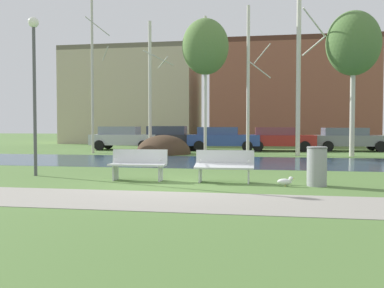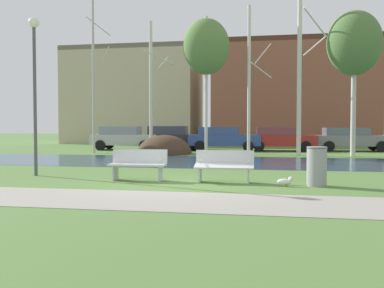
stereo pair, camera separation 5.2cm
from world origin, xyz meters
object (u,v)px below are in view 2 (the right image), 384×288
at_px(bench_left, 138,164).
at_px(parked_wagon_fourth_red, 280,138).
at_px(bench_right, 224,165).
at_px(parked_van_nearest_silver, 125,137).
at_px(parked_suv_fifth_grey, 350,139).
at_px(streetlamp, 34,69).
at_px(parked_hatch_third_blue, 223,138).
at_px(seagull, 285,181).
at_px(trash_bin, 317,166).
at_px(parked_sedan_second_dark, 172,137).

relative_size(bench_left, parked_wagon_fourth_red, 0.38).
height_order(bench_right, parked_wagon_fourth_red, parked_wagon_fourth_red).
bearing_deg(parked_van_nearest_silver, parked_wagon_fourth_red, 2.83).
bearing_deg(parked_suv_fifth_grey, streetlamp, -127.27).
relative_size(parked_van_nearest_silver, parked_wagon_fourth_red, 1.03).
height_order(parked_hatch_third_blue, parked_wagon_fourth_red, parked_hatch_third_blue).
distance_m(bench_right, streetlamp, 6.57).
xyz_separation_m(bench_right, parked_suv_fifth_grey, (5.98, 16.20, 0.29)).
xyz_separation_m(parked_wagon_fourth_red, parked_suv_fifth_grey, (4.24, 0.63, -0.01)).
xyz_separation_m(seagull, parked_wagon_fourth_red, (0.14, 16.10, 0.64)).
height_order(bench_right, parked_van_nearest_silver, parked_van_nearest_silver).
xyz_separation_m(trash_bin, parked_wagon_fourth_red, (-0.66, 15.87, 0.25)).
bearing_deg(seagull, bench_right, 161.71).
distance_m(bench_right, parked_hatch_third_blue, 15.32).
distance_m(trash_bin, streetlamp, 8.80).
bearing_deg(streetlamp, bench_right, -5.59).
bearing_deg(parked_hatch_third_blue, parked_sedan_second_dark, 174.92).
bearing_deg(seagull, parked_sedan_second_dark, 112.44).
distance_m(trash_bin, parked_van_nearest_silver, 18.60).
bearing_deg(trash_bin, parked_van_nearest_silver, 124.15).
distance_m(parked_hatch_third_blue, parked_suv_fifth_grey, 7.74).
height_order(streetlamp, parked_wagon_fourth_red, streetlamp).
distance_m(trash_bin, parked_suv_fifth_grey, 16.89).
height_order(parked_van_nearest_silver, parked_wagon_fourth_red, parked_van_nearest_silver).
bearing_deg(bench_left, parked_hatch_third_blue, 87.21).
bearing_deg(bench_left, parked_sedan_second_dark, 99.45).
distance_m(bench_left, trash_bin, 4.85).
bearing_deg(parked_wagon_fourth_red, bench_left, -105.03).
height_order(seagull, parked_wagon_fourth_red, parked_wagon_fourth_red).
bearing_deg(trash_bin, bench_right, 172.83).
distance_m(bench_left, seagull, 4.09).
bearing_deg(parked_van_nearest_silver, bench_right, -61.94).
relative_size(seagull, parked_suv_fifth_grey, 0.09).
relative_size(trash_bin, parked_suv_fifth_grey, 0.22).
distance_m(bench_right, parked_wagon_fourth_red, 15.67).
distance_m(parked_wagon_fourth_red, parked_suv_fifth_grey, 4.29).
distance_m(parked_van_nearest_silver, parked_sedan_second_dark, 3.05).
bearing_deg(trash_bin, parked_suv_fifth_grey, 77.75).
bearing_deg(parked_sedan_second_dark, bench_right, -72.08).
distance_m(bench_left, streetlamp, 4.50).
height_order(trash_bin, parked_sedan_second_dark, parked_sedan_second_dark).
bearing_deg(seagull, parked_van_nearest_silver, 121.71).
height_order(bench_left, parked_van_nearest_silver, parked_van_nearest_silver).
xyz_separation_m(streetlamp, parked_van_nearest_silver, (-2.13, 14.51, -2.50)).
relative_size(trash_bin, seagull, 2.33).
distance_m(bench_left, parked_sedan_second_dark, 15.74).
relative_size(bench_left, bench_right, 1.00).
relative_size(trash_bin, parked_sedan_second_dark, 0.23).
xyz_separation_m(trash_bin, parked_van_nearest_silver, (-10.44, 15.39, 0.27)).
relative_size(bench_left, seagull, 3.71).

